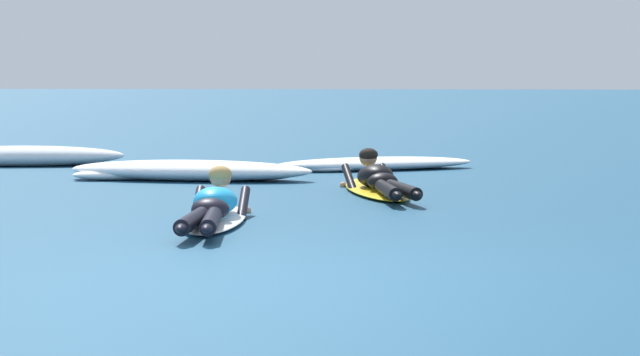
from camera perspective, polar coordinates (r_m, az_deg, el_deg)
ground_plane at (r=17.85m, az=0.66°, el=0.78°), size 120.00×120.00×0.00m
surfer_near at (r=10.76m, az=-5.16°, el=-1.51°), size 0.60×2.59×0.53m
surfer_far at (r=13.22m, az=2.83°, el=-0.23°), size 1.05×2.63×0.55m
whitewater_mid_left at (r=17.64m, az=-14.29°, el=1.01°), size 3.08×1.02×0.29m
whitewater_mid_right at (r=15.01m, az=-6.24°, el=0.35°), size 3.17×1.05×0.26m
whitewater_back at (r=16.46m, az=2.68°, el=0.69°), size 2.92×1.58×0.18m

